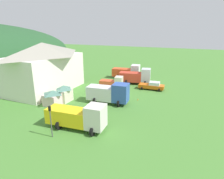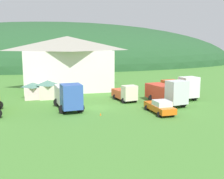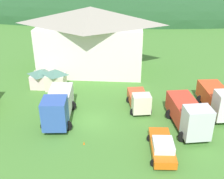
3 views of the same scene
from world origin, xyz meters
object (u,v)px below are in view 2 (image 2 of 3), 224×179
(tow_truck_silver, at_px, (167,92))
(traffic_cone_near_pickup, at_px, (101,115))
(play_shed_cream, at_px, (48,89))
(service_pickup_orange, at_px, (160,107))
(box_truck_blue, at_px, (68,95))
(light_truck_cream, at_px, (125,93))
(depot_building, at_px, (68,63))
(play_shed_pink, at_px, (33,90))
(heavy_rig_white, at_px, (181,87))

(tow_truck_silver, height_order, traffic_cone_near_pickup, tow_truck_silver)
(play_shed_cream, height_order, service_pickup_orange, play_shed_cream)
(box_truck_blue, height_order, tow_truck_silver, tow_truck_silver)
(light_truck_cream, height_order, traffic_cone_near_pickup, light_truck_cream)
(depot_building, height_order, play_shed_pink, depot_building)
(depot_building, xyz_separation_m, play_shed_pink, (-5.90, -6.68, -3.59))
(light_truck_cream, relative_size, service_pickup_orange, 0.97)
(box_truck_blue, relative_size, heavy_rig_white, 1.02)
(heavy_rig_white, relative_size, service_pickup_orange, 1.34)
(depot_building, distance_m, box_truck_blue, 15.19)
(light_truck_cream, height_order, heavy_rig_white, heavy_rig_white)
(depot_building, relative_size, light_truck_cream, 3.15)
(play_shed_pink, bearing_deg, light_truck_cream, -21.68)
(box_truck_blue, height_order, traffic_cone_near_pickup, box_truck_blue)
(light_truck_cream, bearing_deg, tow_truck_silver, 43.10)
(play_shed_pink, distance_m, light_truck_cream, 13.85)
(play_shed_cream, relative_size, box_truck_blue, 0.40)
(play_shed_pink, relative_size, box_truck_blue, 0.37)
(tow_truck_silver, relative_size, heavy_rig_white, 1.03)
(play_shed_pink, distance_m, heavy_rig_white, 22.19)
(depot_building, distance_m, light_truck_cream, 14.19)
(tow_truck_silver, bearing_deg, service_pickup_orange, -45.14)
(light_truck_cream, bearing_deg, box_truck_blue, -80.02)
(light_truck_cream, bearing_deg, service_pickup_orange, 4.01)
(light_truck_cream, bearing_deg, depot_building, -159.01)
(box_truck_blue, bearing_deg, light_truck_cream, 104.37)
(play_shed_cream, bearing_deg, heavy_rig_white, -13.55)
(service_pickup_orange, relative_size, traffic_cone_near_pickup, 8.02)
(play_shed_pink, distance_m, service_pickup_orange, 19.63)
(play_shed_cream, bearing_deg, depot_building, 62.69)
(play_shed_cream, relative_size, traffic_cone_near_pickup, 4.38)
(box_truck_blue, xyz_separation_m, light_truck_cream, (8.49, 3.01, -0.65))
(play_shed_cream, distance_m, service_pickup_orange, 17.65)
(box_truck_blue, relative_size, light_truck_cream, 1.41)
(heavy_rig_white, bearing_deg, service_pickup_orange, -48.75)
(tow_truck_silver, relative_size, traffic_cone_near_pickup, 11.02)
(play_shed_pink, xyz_separation_m, box_truck_blue, (4.38, -8.13, 0.54))
(play_shed_pink, height_order, traffic_cone_near_pickup, play_shed_pink)
(depot_building, bearing_deg, tow_truck_silver, -52.74)
(service_pickup_orange, xyz_separation_m, traffic_cone_near_pickup, (-7.09, 0.88, -0.83))
(box_truck_blue, bearing_deg, heavy_rig_white, 94.18)
(box_truck_blue, xyz_separation_m, tow_truck_silver, (13.28, -0.64, -0.08))
(traffic_cone_near_pickup, bearing_deg, heavy_rig_white, 25.96)
(box_truck_blue, bearing_deg, play_shed_pink, -156.85)
(box_truck_blue, bearing_deg, depot_building, 168.96)
(depot_building, height_order, light_truck_cream, depot_building)
(service_pickup_orange, bearing_deg, traffic_cone_near_pickup, -99.61)
(play_shed_cream, xyz_separation_m, light_truck_cream, (10.74, -4.49, -0.28))
(box_truck_blue, bearing_deg, service_pickup_orange, 59.96)
(play_shed_cream, height_order, light_truck_cream, play_shed_cream)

